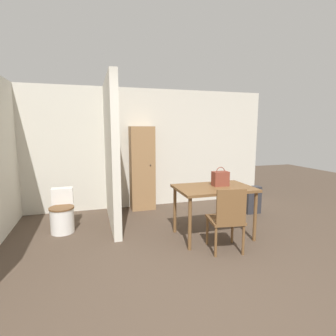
{
  "coord_description": "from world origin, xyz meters",
  "views": [
    {
      "loc": [
        -1.04,
        -2.15,
        1.67
      ],
      "look_at": [
        0.15,
        1.82,
        1.05
      ],
      "focal_mm": 28.0,
      "sensor_mm": 36.0,
      "label": 1
    }
  ],
  "objects_px": {
    "wooden_chair": "(227,217)",
    "toilet": "(62,214)",
    "wooden_cabinet": "(142,168)",
    "space_heater": "(253,200)",
    "dining_table": "(214,193)",
    "handbag": "(220,178)"
  },
  "relations": [
    {
      "from": "dining_table",
      "to": "handbag",
      "type": "relative_size",
      "value": 3.91
    },
    {
      "from": "wooden_chair",
      "to": "handbag",
      "type": "height_order",
      "value": "handbag"
    },
    {
      "from": "wooden_chair",
      "to": "toilet",
      "type": "distance_m",
      "value": 2.64
    },
    {
      "from": "wooden_cabinet",
      "to": "dining_table",
      "type": "bearing_deg",
      "value": -66.34
    },
    {
      "from": "dining_table",
      "to": "space_heater",
      "type": "xyz_separation_m",
      "value": [
        1.27,
        0.82,
        -0.43
      ]
    },
    {
      "from": "dining_table",
      "to": "toilet",
      "type": "height_order",
      "value": "dining_table"
    },
    {
      "from": "wooden_chair",
      "to": "wooden_cabinet",
      "type": "distance_m",
      "value": 2.42
    },
    {
      "from": "handbag",
      "to": "wooden_cabinet",
      "type": "distance_m",
      "value": 1.93
    },
    {
      "from": "handbag",
      "to": "toilet",
      "type": "bearing_deg",
      "value": 160.32
    },
    {
      "from": "handbag",
      "to": "wooden_chair",
      "type": "bearing_deg",
      "value": -108.17
    },
    {
      "from": "dining_table",
      "to": "toilet",
      "type": "distance_m",
      "value": 2.48
    },
    {
      "from": "dining_table",
      "to": "wooden_cabinet",
      "type": "xyz_separation_m",
      "value": [
        -0.77,
        1.75,
        0.16
      ]
    },
    {
      "from": "wooden_chair",
      "to": "wooden_cabinet",
      "type": "xyz_separation_m",
      "value": [
        -0.71,
        2.28,
        0.37
      ]
    },
    {
      "from": "dining_table",
      "to": "toilet",
      "type": "bearing_deg",
      "value": 158.25
    },
    {
      "from": "toilet",
      "to": "handbag",
      "type": "relative_size",
      "value": 2.3
    },
    {
      "from": "dining_table",
      "to": "toilet",
      "type": "relative_size",
      "value": 1.7
    },
    {
      "from": "toilet",
      "to": "wooden_cabinet",
      "type": "distance_m",
      "value": 1.81
    },
    {
      "from": "toilet",
      "to": "wooden_cabinet",
      "type": "bearing_deg",
      "value": 29.48
    },
    {
      "from": "wooden_cabinet",
      "to": "space_heater",
      "type": "distance_m",
      "value": 2.32
    },
    {
      "from": "toilet",
      "to": "wooden_cabinet",
      "type": "relative_size",
      "value": 0.4
    },
    {
      "from": "handbag",
      "to": "space_heater",
      "type": "bearing_deg",
      "value": 33.99
    },
    {
      "from": "handbag",
      "to": "dining_table",
      "type": "bearing_deg",
      "value": -159.33
    }
  ]
}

